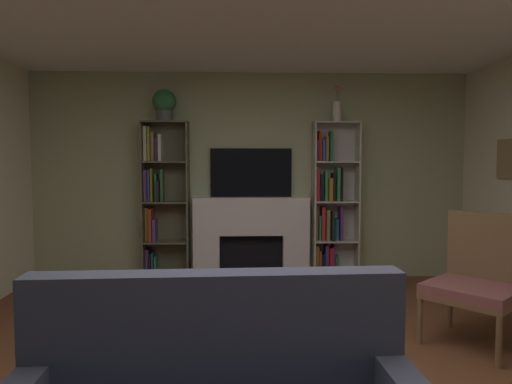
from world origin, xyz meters
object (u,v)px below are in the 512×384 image
(tv, at_px, (251,173))
(fireplace, at_px, (251,237))
(bookshelf_right, at_px, (331,208))
(armchair, at_px, (478,279))
(potted_plant, at_px, (164,104))
(bookshelf_left, at_px, (161,199))
(vase_with_flowers, at_px, (337,109))

(tv, bearing_deg, fireplace, -90.00)
(bookshelf_right, relative_size, armchair, 1.87)
(tv, height_order, potted_plant, potted_plant)
(bookshelf_left, relative_size, vase_with_flowers, 4.46)
(fireplace, relative_size, potted_plant, 4.01)
(vase_with_flowers, bearing_deg, fireplace, 177.88)
(bookshelf_left, relative_size, armchair, 1.87)
(potted_plant, bearing_deg, tv, 6.53)
(fireplace, bearing_deg, tv, 90.00)
(tv, bearing_deg, bookshelf_left, -176.53)
(potted_plant, distance_m, armchair, 3.85)
(bookshelf_left, bearing_deg, vase_with_flowers, -1.41)
(potted_plant, xyz_separation_m, vase_with_flowers, (2.10, -0.00, -0.05))
(armchair, bearing_deg, tv, 129.95)
(fireplace, bearing_deg, vase_with_flowers, -2.12)
(tv, bearing_deg, bookshelf_right, -3.94)
(fireplace, height_order, armchair, armchair)
(bookshelf_right, height_order, armchair, bookshelf_right)
(fireplace, relative_size, tv, 1.51)
(fireplace, bearing_deg, bookshelf_right, 0.79)
(fireplace, relative_size, vase_with_flowers, 3.48)
(tv, xyz_separation_m, vase_with_flowers, (1.05, -0.12, 0.78))
(fireplace, relative_size, bookshelf_left, 0.78)
(bookshelf_right, bearing_deg, bookshelf_left, 179.98)
(vase_with_flowers, bearing_deg, bookshelf_right, 136.50)
(fireplace, relative_size, armchair, 1.46)
(fireplace, bearing_deg, bookshelf_left, 179.25)
(bookshelf_left, bearing_deg, tv, 3.47)
(tv, xyz_separation_m, bookshelf_left, (-1.12, -0.07, -0.32))
(bookshelf_right, relative_size, potted_plant, 5.15)
(vase_with_flowers, relative_size, armchair, 0.42)
(potted_plant, bearing_deg, bookshelf_left, 141.96)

